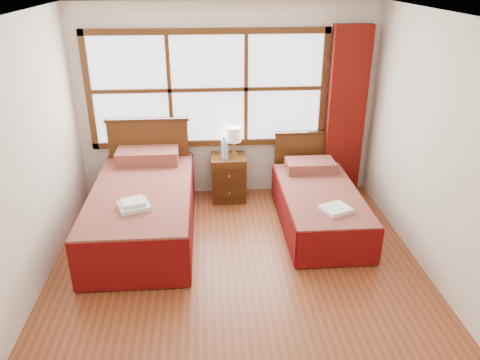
{
  "coord_description": "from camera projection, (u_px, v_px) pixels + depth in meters",
  "views": [
    {
      "loc": [
        -0.28,
        -3.88,
        2.98
      ],
      "look_at": [
        0.06,
        0.7,
        0.87
      ],
      "focal_mm": 35.0,
      "sensor_mm": 36.0,
      "label": 1
    }
  ],
  "objects": [
    {
      "name": "floor",
      "position": [
        239.0,
        286.0,
        4.78
      ],
      "size": [
        4.5,
        4.5,
        0.0
      ],
      "primitive_type": "plane",
      "color": "brown",
      "rests_on": "ground"
    },
    {
      "name": "ceiling",
      "position": [
        239.0,
        19.0,
        3.7
      ],
      "size": [
        4.5,
        4.5,
        0.0
      ],
      "primitive_type": "plane",
      "rotation": [
        3.14,
        0.0,
        0.0
      ],
      "color": "white",
      "rests_on": "wall_back"
    },
    {
      "name": "wall_back",
      "position": [
        227.0,
        103.0,
        6.28
      ],
      "size": [
        4.0,
        0.0,
        4.0
      ],
      "primitive_type": "plane",
      "rotation": [
        1.57,
        0.0,
        0.0
      ],
      "color": "silver",
      "rests_on": "floor"
    },
    {
      "name": "wall_left",
      "position": [
        12.0,
        176.0,
        4.1
      ],
      "size": [
        0.0,
        4.5,
        4.5
      ],
      "primitive_type": "plane",
      "rotation": [
        1.57,
        0.0,
        1.57
      ],
      "color": "silver",
      "rests_on": "floor"
    },
    {
      "name": "wall_right",
      "position": [
        452.0,
        163.0,
        4.38
      ],
      "size": [
        0.0,
        4.5,
        4.5
      ],
      "primitive_type": "plane",
      "rotation": [
        1.57,
        0.0,
        -1.57
      ],
      "color": "silver",
      "rests_on": "floor"
    },
    {
      "name": "window",
      "position": [
        208.0,
        90.0,
        6.14
      ],
      "size": [
        3.16,
        0.06,
        1.56
      ],
      "color": "white",
      "rests_on": "wall_back"
    },
    {
      "name": "curtain",
      "position": [
        346.0,
        113.0,
        6.31
      ],
      "size": [
        0.5,
        0.16,
        2.3
      ],
      "primitive_type": "cube",
      "color": "#66100A",
      "rests_on": "wall_back"
    },
    {
      "name": "bed_left",
      "position": [
        144.0,
        205.0,
        5.65
      ],
      "size": [
        1.17,
        2.28,
        1.15
      ],
      "color": "#381E0B",
      "rests_on": "floor"
    },
    {
      "name": "bed_right",
      "position": [
        318.0,
        204.0,
        5.83
      ],
      "size": [
        0.94,
        1.96,
        0.91
      ],
      "color": "#381E0B",
      "rests_on": "floor"
    },
    {
      "name": "nightstand",
      "position": [
        228.0,
        178.0,
        6.46
      ],
      "size": [
        0.47,
        0.47,
        0.63
      ],
      "color": "#4A2910",
      "rests_on": "floor"
    },
    {
      "name": "towels_left",
      "position": [
        134.0,
        205.0,
        5.0
      ],
      "size": [
        0.39,
        0.36,
        0.09
      ],
      "rotation": [
        0.0,
        0.0,
        0.33
      ],
      "color": "white",
      "rests_on": "bed_left"
    },
    {
      "name": "towels_right",
      "position": [
        336.0,
        209.0,
        5.22
      ],
      "size": [
        0.38,
        0.36,
        0.05
      ],
      "rotation": [
        0.0,
        0.0,
        0.4
      ],
      "color": "white",
      "rests_on": "bed_right"
    },
    {
      "name": "lamp",
      "position": [
        234.0,
        135.0,
        6.28
      ],
      "size": [
        0.2,
        0.2,
        0.39
      ],
      "color": "gold",
      "rests_on": "nightstand"
    },
    {
      "name": "bottle_near",
      "position": [
        224.0,
        148.0,
        6.26
      ],
      "size": [
        0.07,
        0.07,
        0.28
      ],
      "color": "silver",
      "rests_on": "nightstand"
    },
    {
      "name": "bottle_far",
      "position": [
        225.0,
        150.0,
        6.21
      ],
      "size": [
        0.07,
        0.07,
        0.26
      ],
      "color": "silver",
      "rests_on": "nightstand"
    }
  ]
}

